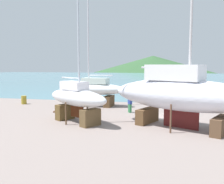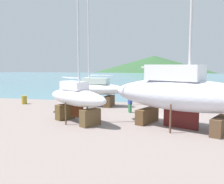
{
  "view_description": "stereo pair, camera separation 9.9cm",
  "coord_description": "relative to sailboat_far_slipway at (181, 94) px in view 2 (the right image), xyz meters",
  "views": [
    {
      "loc": [
        0.13,
        -22.35,
        4.53
      ],
      "look_at": [
        -4.6,
        -1.15,
        2.15
      ],
      "focal_mm": 41.3,
      "sensor_mm": 36.0,
      "label": 1
    },
    {
      "loc": [
        0.22,
        -22.33,
        4.53
      ],
      "look_at": [
        -4.6,
        -1.15,
        2.15
      ],
      "focal_mm": 41.3,
      "sensor_mm": 36.0,
      "label": 2
    }
  ],
  "objects": [
    {
      "name": "sailboat_mid_port",
      "position": [
        -7.75,
        0.03,
        -0.54
      ],
      "size": [
        6.43,
        5.06,
        12.13
      ],
      "rotation": [
        0.0,
        0.0,
        -0.57
      ],
      "color": "brown",
      "rests_on": "ground"
    },
    {
      "name": "sailboat_small_center",
      "position": [
        -8.91,
        8.02,
        -0.63
      ],
      "size": [
        7.74,
        2.95,
        11.64
      ],
      "rotation": [
        0.0,
        0.0,
        3.08
      ],
      "color": "#503022",
      "rests_on": "ground"
    },
    {
      "name": "sailboat_far_slipway",
      "position": [
        0.0,
        0.0,
        0.0
      ],
      "size": [
        11.06,
        7.27,
        15.71
      ],
      "rotation": [
        0.0,
        0.0,
        -0.43
      ],
      "color": "brown",
      "rests_on": "ground"
    },
    {
      "name": "worker",
      "position": [
        -4.34,
        4.97,
        -1.6
      ],
      "size": [
        0.45,
        0.5,
        1.65
      ],
      "rotation": [
        0.0,
        0.0,
        0.63
      ],
      "color": "#307647",
      "rests_on": "ground"
    },
    {
      "name": "timber_plank_far",
      "position": [
        -10.41,
        3.78,
        -2.38
      ],
      "size": [
        1.94,
        0.93,
        0.13
      ],
      "primitive_type": "cube",
      "rotation": [
        0.0,
        0.0,
        0.37
      ],
      "color": "brown",
      "rests_on": "ground"
    },
    {
      "name": "ground_plane",
      "position": [
        -0.94,
        0.8,
        -2.45
      ],
      "size": [
        43.6,
        43.6,
        0.0
      ],
      "primitive_type": "plane",
      "color": "gray"
    },
    {
      "name": "headland_hill",
      "position": [
        -13.51,
        186.31,
        -2.45
      ],
      "size": [
        155.12,
        155.12,
        21.79
      ],
      "primitive_type": "cone",
      "color": "#325831",
      "rests_on": "ground"
    },
    {
      "name": "barrel_by_slipway",
      "position": [
        -16.85,
        7.47,
        -1.98
      ],
      "size": [
        0.6,
        0.6,
        0.94
      ],
      "primitive_type": "cylinder",
      "rotation": [
        0.0,
        0.0,
        1.52
      ],
      "color": "olive",
      "rests_on": "ground"
    },
    {
      "name": "sea_water",
      "position": [
        -0.94,
        61.22,
        -2.45
      ],
      "size": [
        174.4,
        99.7,
        0.01
      ],
      "primitive_type": "cube",
      "color": "teal",
      "rests_on": "ground"
    }
  ]
}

